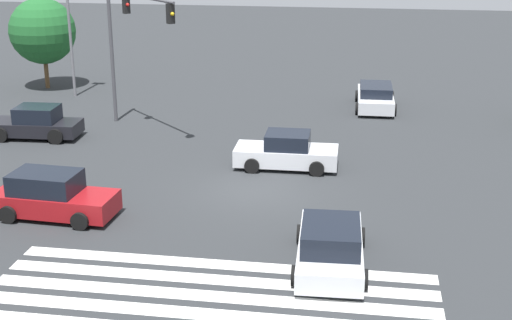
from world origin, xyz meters
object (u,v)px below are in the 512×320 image
Objects in this scene: car_4 at (36,124)px; tree_corner_b at (43,31)px; car_0 at (52,196)px; street_light_pole_a at (67,0)px; car_2 at (375,97)px; car_6 at (330,246)px; car_1 at (287,152)px; traffic_signal_mast at (127,30)px.

tree_corner_b is (-3.94, 9.97, 2.78)m from car_4.
street_light_pole_a reaches higher than car_0.
car_2 is 19.12m from car_6.
car_1 reaches higher than car_2.
car_2 is 18.02m from street_light_pole_a.
car_1 is at bearing 12.42° from car_6.
car_4 reaches higher than car_2.
traffic_signal_mast reaches higher than car_2.
street_light_pole_a reaches higher than traffic_signal_mast.
car_2 is (11.83, 5.93, -4.21)m from traffic_signal_mast.
car_1 is 0.98× the size of car_4.
car_4 is (-4.73, 8.75, -0.05)m from car_0.
traffic_signal_mast is 1.56× the size of car_0.
tree_corner_b is (-19.83, 1.96, 2.82)m from car_2.
car_0 is at bearing 74.31° from car_6.
car_2 is 0.50× the size of street_light_pole_a.
traffic_signal_mast is 1.25× the size of tree_corner_b.
street_light_pole_a reaches higher than car_6.
traffic_signal_mast is at bearing -155.85° from car_4.
car_1 is 0.79× the size of tree_corner_b.
car_6 is 0.50× the size of street_light_pole_a.
car_0 reaches higher than car_1.
car_1 is (8.13, -4.48, -4.19)m from traffic_signal_mast.
car_1 is 0.46× the size of street_light_pole_a.
car_0 is at bearing 144.96° from car_2.
car_1 is at bearing 159.08° from car_2.
car_4 reaches higher than car_1.
traffic_signal_mast is 17.29m from car_6.
street_light_pole_a is (-6.18, 16.99, 4.76)m from car_0.
street_light_pole_a is at bearing 113.40° from car_0.
car_0 is at bearing -69.99° from street_light_pole_a.
car_2 is at bearing 59.70° from car_0.
car_2 is 20.13m from tree_corner_b.
street_light_pole_a is 1.72× the size of tree_corner_b.
traffic_signal_mast reaches higher than tree_corner_b.
traffic_signal_mast is at bearing 36.04° from car_6.
car_1 is 17.97m from street_light_pole_a.
traffic_signal_mast is 1.59× the size of car_1.
traffic_signal_mast is 1.56× the size of car_4.
car_1 reaches higher than car_6.
car_6 is 28.10m from tree_corner_b.
car_6 is (2.29, -8.67, 0.00)m from car_1.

